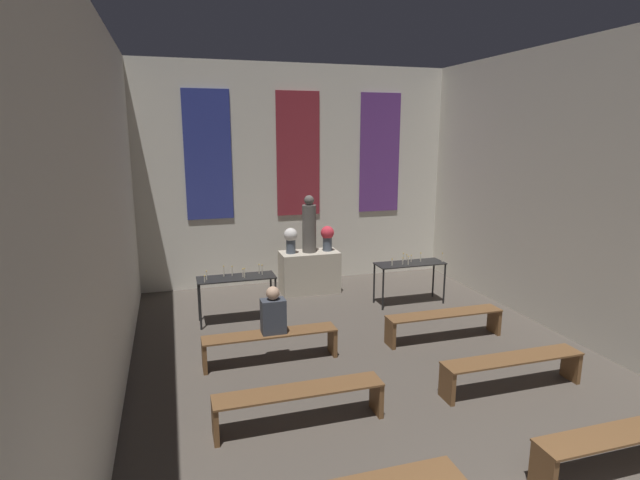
{
  "coord_description": "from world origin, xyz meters",
  "views": [
    {
      "loc": [
        -2.77,
        -1.8,
        3.41
      ],
      "look_at": [
        0.0,
        7.43,
        1.32
      ],
      "focal_mm": 28.0,
      "sensor_mm": 36.0,
      "label": 1
    }
  ],
  "objects_px": {
    "pew_back_left": "(271,341)",
    "candle_rack_right": "(410,268)",
    "statue": "(309,226)",
    "candle_rack_left": "(237,282)",
    "flower_vase_right": "(327,236)",
    "person_seated": "(273,313)",
    "pew_back_right": "(444,320)",
    "pew_front_right": "(625,442)",
    "altar": "(309,272)",
    "pew_second_right": "(512,366)",
    "pew_second_left": "(300,399)",
    "flower_vase_left": "(291,239)"
  },
  "relations": [
    {
      "from": "statue",
      "to": "flower_vase_left",
      "type": "distance_m",
      "value": 0.47
    },
    {
      "from": "candle_rack_left",
      "to": "candle_rack_right",
      "type": "bearing_deg",
      "value": -0.0
    },
    {
      "from": "flower_vase_right",
      "to": "candle_rack_left",
      "type": "xyz_separation_m",
      "value": [
        -2.14,
        -1.3,
        -0.46
      ]
    },
    {
      "from": "altar",
      "to": "pew_back_left",
      "type": "xyz_separation_m",
      "value": [
        -1.47,
        -3.12,
        -0.1
      ]
    },
    {
      "from": "candle_rack_right",
      "to": "pew_second_right",
      "type": "height_order",
      "value": "candle_rack_right"
    },
    {
      "from": "altar",
      "to": "statue",
      "type": "xyz_separation_m",
      "value": [
        0.0,
        0.0,
        1.01
      ]
    },
    {
      "from": "pew_back_left",
      "to": "candle_rack_right",
      "type": "bearing_deg",
      "value": 29.48
    },
    {
      "from": "pew_back_left",
      "to": "pew_back_right",
      "type": "xyz_separation_m",
      "value": [
        2.94,
        0.0,
        0.0
      ]
    },
    {
      "from": "altar",
      "to": "pew_second_left",
      "type": "height_order",
      "value": "altar"
    },
    {
      "from": "candle_rack_right",
      "to": "pew_second_left",
      "type": "distance_m",
      "value": 4.81
    },
    {
      "from": "pew_back_left",
      "to": "pew_back_right",
      "type": "bearing_deg",
      "value": 0.0
    },
    {
      "from": "pew_front_right",
      "to": "pew_second_right",
      "type": "height_order",
      "value": "same"
    },
    {
      "from": "candle_rack_left",
      "to": "pew_second_left",
      "type": "distance_m",
      "value": 3.6
    },
    {
      "from": "statue",
      "to": "candle_rack_left",
      "type": "bearing_deg",
      "value": -143.01
    },
    {
      "from": "statue",
      "to": "pew_back_right",
      "type": "distance_m",
      "value": 3.62
    },
    {
      "from": "statue",
      "to": "flower_vase_right",
      "type": "bearing_deg",
      "value": 0.0
    },
    {
      "from": "statue",
      "to": "candle_rack_left",
      "type": "xyz_separation_m",
      "value": [
        -1.73,
        -1.3,
        -0.71
      ]
    },
    {
      "from": "pew_front_right",
      "to": "person_seated",
      "type": "relative_size",
      "value": 2.81
    },
    {
      "from": "pew_back_left",
      "to": "pew_second_right",
      "type": "bearing_deg",
      "value": -30.76
    },
    {
      "from": "candle_rack_right",
      "to": "pew_second_left",
      "type": "relative_size",
      "value": 0.69
    },
    {
      "from": "pew_second_right",
      "to": "pew_back_left",
      "type": "distance_m",
      "value": 3.43
    },
    {
      "from": "flower_vase_left",
      "to": "pew_back_left",
      "type": "bearing_deg",
      "value": -108.88
    },
    {
      "from": "altar",
      "to": "candle_rack_left",
      "type": "xyz_separation_m",
      "value": [
        -1.73,
        -1.3,
        0.3
      ]
    },
    {
      "from": "flower_vase_right",
      "to": "person_seated",
      "type": "relative_size",
      "value": 0.75
    },
    {
      "from": "candle_rack_left",
      "to": "pew_second_right",
      "type": "distance_m",
      "value": 4.81
    },
    {
      "from": "pew_second_left",
      "to": "pew_back_left",
      "type": "relative_size",
      "value": 1.0
    },
    {
      "from": "altar",
      "to": "pew_front_right",
      "type": "distance_m",
      "value": 6.78
    },
    {
      "from": "pew_second_left",
      "to": "pew_back_right",
      "type": "relative_size",
      "value": 1.0
    },
    {
      "from": "pew_back_left",
      "to": "person_seated",
      "type": "bearing_deg",
      "value": 0.0
    },
    {
      "from": "pew_back_left",
      "to": "flower_vase_right",
      "type": "bearing_deg",
      "value": 58.92
    },
    {
      "from": "pew_second_left",
      "to": "person_seated",
      "type": "relative_size",
      "value": 2.81
    },
    {
      "from": "flower_vase_right",
      "to": "pew_front_right",
      "type": "distance_m",
      "value": 6.76
    },
    {
      "from": "pew_second_right",
      "to": "pew_back_right",
      "type": "bearing_deg",
      "value": 90.0
    },
    {
      "from": "statue",
      "to": "pew_second_right",
      "type": "distance_m",
      "value": 5.21
    },
    {
      "from": "statue",
      "to": "altar",
      "type": "bearing_deg",
      "value": 0.0
    },
    {
      "from": "candle_rack_left",
      "to": "pew_back_right",
      "type": "distance_m",
      "value": 3.7
    },
    {
      "from": "pew_second_left",
      "to": "pew_front_right",
      "type": "bearing_deg",
      "value": -30.76
    },
    {
      "from": "pew_back_right",
      "to": "person_seated",
      "type": "xyz_separation_m",
      "value": [
        -2.89,
        0.0,
        0.44
      ]
    },
    {
      "from": "flower_vase_right",
      "to": "pew_second_left",
      "type": "bearing_deg",
      "value": -111.1
    },
    {
      "from": "altar",
      "to": "candle_rack_right",
      "type": "bearing_deg",
      "value": -36.98
    },
    {
      "from": "person_seated",
      "to": "altar",
      "type": "bearing_deg",
      "value": 65.47
    },
    {
      "from": "statue",
      "to": "pew_front_right",
      "type": "bearing_deg",
      "value": -77.47
    },
    {
      "from": "statue",
      "to": "pew_second_right",
      "type": "height_order",
      "value": "statue"
    },
    {
      "from": "flower_vase_left",
      "to": "flower_vase_right",
      "type": "distance_m",
      "value": 0.81
    },
    {
      "from": "pew_front_right",
      "to": "altar",
      "type": "bearing_deg",
      "value": 102.53
    },
    {
      "from": "flower_vase_right",
      "to": "candle_rack_right",
      "type": "distance_m",
      "value": 1.92
    },
    {
      "from": "pew_second_right",
      "to": "person_seated",
      "type": "bearing_deg",
      "value": 148.8
    },
    {
      "from": "statue",
      "to": "candle_rack_right",
      "type": "xyz_separation_m",
      "value": [
        1.73,
        -1.3,
        -0.71
      ]
    },
    {
      "from": "candle_rack_left",
      "to": "pew_back_left",
      "type": "distance_m",
      "value": 1.87
    },
    {
      "from": "pew_second_left",
      "to": "candle_rack_left",
      "type": "bearing_deg",
      "value": 94.16
    }
  ]
}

